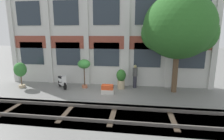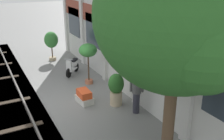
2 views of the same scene
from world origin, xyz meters
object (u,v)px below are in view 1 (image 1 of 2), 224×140
(potted_plant_terracotta_small, at_px, (84,65))
(potted_plant_square_trough, at_px, (107,89))
(broadleaf_tree, at_px, (178,28))
(scooter_near_curb, at_px, (62,82))
(potted_plant_ribbed_drum, at_px, (121,78))
(resident_by_doorway, at_px, (135,76))
(potted_plant_tall_urn, at_px, (20,70))

(potted_plant_terracotta_small, bearing_deg, potted_plant_square_trough, -28.51)
(broadleaf_tree, bearing_deg, potted_plant_terracotta_small, 179.49)
(potted_plant_terracotta_small, height_order, scooter_near_curb, potted_plant_terracotta_small)
(potted_plant_ribbed_drum, height_order, resident_by_doorway, resident_by_doorway)
(potted_plant_tall_urn, bearing_deg, resident_by_doorway, 7.73)
(potted_plant_ribbed_drum, height_order, potted_plant_tall_urn, potted_plant_tall_urn)
(potted_plant_terracotta_small, xyz_separation_m, resident_by_doorway, (3.47, 0.50, -0.73))
(resident_by_doorway, bearing_deg, potted_plant_ribbed_drum, -124.06)
(potted_plant_square_trough, relative_size, scooter_near_curb, 0.82)
(scooter_near_curb, bearing_deg, resident_by_doorway, 53.80)
(broadleaf_tree, height_order, scooter_near_curb, broadleaf_tree)
(potted_plant_ribbed_drum, relative_size, resident_by_doorway, 0.84)
(resident_by_doorway, bearing_deg, potted_plant_terracotta_small, -137.81)
(potted_plant_ribbed_drum, distance_m, scooter_near_curb, 4.14)
(potted_plant_terracotta_small, relative_size, resident_by_doorway, 1.24)
(potted_plant_ribbed_drum, relative_size, potted_plant_tall_urn, 0.76)
(potted_plant_square_trough, height_order, potted_plant_tall_urn, potted_plant_tall_urn)
(potted_plant_ribbed_drum, height_order, potted_plant_square_trough, potted_plant_ribbed_drum)
(potted_plant_terracotta_small, relative_size, potted_plant_tall_urn, 1.13)
(resident_by_doorway, bearing_deg, potted_plant_tall_urn, -138.30)
(potted_plant_terracotta_small, distance_m, potted_plant_tall_urn, 4.44)
(broadleaf_tree, xyz_separation_m, potted_plant_terracotta_small, (-6.00, 0.05, -2.45))
(potted_plant_ribbed_drum, xyz_separation_m, potted_plant_terracotta_small, (-2.54, -0.13, 0.85))
(potted_plant_tall_urn, distance_m, resident_by_doorway, 7.94)
(broadleaf_tree, bearing_deg, potted_plant_ribbed_drum, 177.02)
(scooter_near_curb, bearing_deg, potted_plant_ribbed_drum, 50.53)
(potted_plant_square_trough, xyz_separation_m, scooter_near_curb, (-3.34, 0.72, 0.17))
(broadleaf_tree, distance_m, potted_plant_terracotta_small, 6.48)
(potted_plant_terracotta_small, bearing_deg, potted_plant_tall_urn, -172.66)
(potted_plant_ribbed_drum, distance_m, potted_plant_terracotta_small, 2.68)
(potted_plant_terracotta_small, distance_m, scooter_near_curb, 1.96)
(scooter_near_curb, bearing_deg, broadleaf_tree, 46.82)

